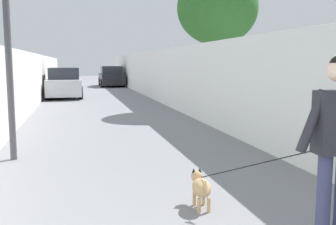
{
  "coord_description": "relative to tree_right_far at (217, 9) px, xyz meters",
  "views": [
    {
      "loc": [
        -1.02,
        1.07,
        1.79
      ],
      "look_at": [
        4.97,
        -0.36,
        1.0
      ],
      "focal_mm": 41.58,
      "sensor_mm": 36.0,
      "label": 1
    }
  ],
  "objects": [
    {
      "name": "person_skateboarder",
      "position": [
        -11.03,
        2.96,
        -2.67
      ],
      "size": [
        0.25,
        0.71,
        1.77
      ],
      "color": "#333859",
      "rests_on": "skateboard"
    },
    {
      "name": "car_near",
      "position": [
        6.93,
        5.79,
        -3.08
      ],
      "size": [
        4.13,
        1.8,
        1.54
      ],
      "color": "silver",
      "rests_on": "ground"
    },
    {
      "name": "wall_left",
      "position": [
        -1.0,
        6.94,
        -2.71
      ],
      "size": [
        48.0,
        0.3,
        2.17
      ],
      "primitive_type": "cube",
      "color": "silver",
      "rests_on": "ground"
    },
    {
      "name": "car_far",
      "position": [
        15.99,
        2.54,
        -3.08
      ],
      "size": [
        4.0,
        1.8,
        1.54
      ],
      "color": "black",
      "rests_on": "ground"
    },
    {
      "name": "ground_plane",
      "position": [
        1.0,
        4.16,
        -3.8
      ],
      "size": [
        80.0,
        80.0,
        0.0
      ],
      "primitive_type": "plane",
      "color": "gray"
    },
    {
      "name": "dog",
      "position": [
        -9.6,
        3.76,
        -3.52
      ],
      "size": [
        1.73,
        0.93,
        1.06
      ],
      "color": "tan",
      "rests_on": "ground"
    },
    {
      "name": "lamp_post",
      "position": [
        -6.46,
        6.39,
        -1.04
      ],
      "size": [
        0.36,
        0.36,
        3.98
      ],
      "color": "#4C4C51",
      "rests_on": "ground"
    },
    {
      "name": "fence_right",
      "position": [
        -1.0,
        1.39,
        -2.61
      ],
      "size": [
        48.0,
        0.3,
        2.38
      ],
      "primitive_type": "cube",
      "color": "white",
      "rests_on": "ground"
    },
    {
      "name": "tree_right_far",
      "position": [
        0.0,
        0.0,
        0.0
      ],
      "size": [
        3.01,
        3.01,
        5.18
      ],
      "color": "#473523",
      "rests_on": "ground"
    }
  ]
}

